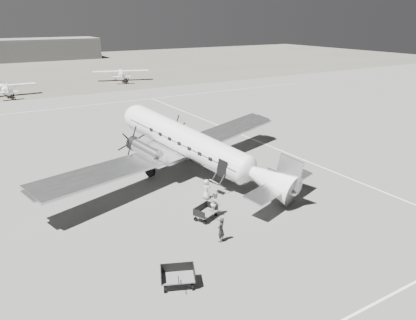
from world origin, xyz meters
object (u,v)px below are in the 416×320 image
object	(u,v)px
ramp_agent	(216,203)
light_plane_right	(121,75)
light_plane_left	(5,90)
ground_crew	(221,230)
hangar_main	(30,50)
dc3_airliner	(196,148)
baggage_cart_near	(206,213)
baggage_cart_far	(178,277)
passenger	(206,189)

from	to	relation	value
ramp_agent	light_plane_right	bearing A→B (deg)	13.37
light_plane_left	ground_crew	xyz separation A→B (m)	(5.98, -60.19, -0.29)
hangar_main	dc3_airliner	bearing A→B (deg)	-92.11
baggage_cart_near	baggage_cart_far	world-z (taller)	baggage_cart_far
ramp_agent	hangar_main	bearing A→B (deg)	24.39
baggage_cart_far	ground_crew	bearing A→B (deg)	53.55
baggage_cart_far	passenger	size ratio (longest dim) A/B	1.18
baggage_cart_far	ground_crew	xyz separation A→B (m)	(4.31, 2.56, 0.29)
hangar_main	light_plane_right	size ratio (longest dim) A/B	3.50
ramp_agent	ground_crew	bearing A→B (deg)	-179.22
light_plane_right	baggage_cart_far	world-z (taller)	light_plane_right
dc3_airliner	light_plane_right	distance (m)	58.72
hangar_main	baggage_cart_far	size ratio (longest dim) A/B	22.65
dc3_airliner	baggage_cart_near	xyz separation A→B (m)	(-3.24, -7.07, -2.18)
ramp_agent	passenger	xyz separation A→B (m)	(0.85, 2.66, -0.13)
dc3_airliner	baggage_cart_far	bearing A→B (deg)	-142.55
dc3_airliner	passenger	bearing A→B (deg)	-128.90
dc3_airliner	light_plane_left	world-z (taller)	dc3_airliner
light_plane_left	light_plane_right	distance (m)	24.67
dc3_airliner	light_plane_left	xyz separation A→B (m)	(-9.92, 50.11, -1.55)
hangar_main	dc3_airliner	xyz separation A→B (m)	(-4.25, -115.14, -0.64)
baggage_cart_near	ground_crew	xyz separation A→B (m)	(-0.70, -3.01, 0.34)
dc3_airliner	ramp_agent	bearing A→B (deg)	-128.18
hangar_main	baggage_cart_far	xyz separation A→B (m)	(-12.51, -127.78, -2.78)
light_plane_right	passenger	distance (m)	63.18
hangar_main	ground_crew	world-z (taller)	hangar_main
baggage_cart_near	light_plane_right	bearing A→B (deg)	51.91
light_plane_left	ground_crew	size ratio (longest dim) A/B	6.53
ground_crew	ramp_agent	distance (m)	3.56
light_plane_left	passenger	xyz separation A→B (m)	(8.42, -54.35, -0.32)
dc3_airliner	light_plane_right	world-z (taller)	dc3_airliner
baggage_cart_near	passenger	xyz separation A→B (m)	(1.74, 2.83, 0.30)
dc3_airliner	light_plane_left	size ratio (longest dim) A/B	2.62
light_plane_left	baggage_cart_far	size ratio (longest dim) A/B	5.76
light_plane_left	ramp_agent	world-z (taller)	light_plane_left
hangar_main	ground_crew	size ratio (longest dim) A/B	25.71
baggage_cart_far	passenger	distance (m)	10.78
baggage_cart_far	ramp_agent	bearing A→B (deg)	67.00
baggage_cart_far	ramp_agent	distance (m)	8.25
hangar_main	dc3_airliner	distance (m)	115.22
light_plane_left	ground_crew	bearing A→B (deg)	-86.14
baggage_cart_near	hangar_main	bearing A→B (deg)	63.24
baggage_cart_near	ground_crew	size ratio (longest dim) A/B	1.04
baggage_cart_near	ramp_agent	bearing A→B (deg)	-12.82
hangar_main	ramp_agent	distance (m)	122.24
hangar_main	passenger	distance (m)	119.54
light_plane_right	light_plane_left	bearing A→B (deg)	-146.09
baggage_cart_far	passenger	xyz separation A→B (m)	(6.76, 8.40, 0.26)
dc3_airliner	light_plane_right	size ratio (longest dim) A/B	2.33
hangar_main	baggage_cart_far	bearing A→B (deg)	-95.59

